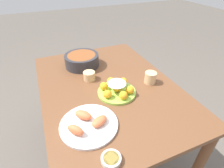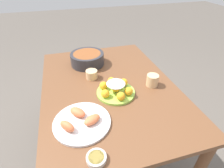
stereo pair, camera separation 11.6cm
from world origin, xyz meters
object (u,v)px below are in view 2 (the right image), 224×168
(dining_table, at_px, (109,95))
(cup_far, at_px, (92,74))
(serving_bowl, at_px, (87,58))
(cup_near, at_px, (152,80))
(cake_plate, at_px, (116,90))
(seafood_platter, at_px, (81,121))
(sauce_bowl, at_px, (96,158))

(dining_table, xyz_separation_m, cup_far, (0.12, 0.10, 0.13))
(serving_bowl, bearing_deg, dining_table, -164.90)
(serving_bowl, bearing_deg, cup_near, -138.34)
(cake_plate, distance_m, serving_bowl, 0.46)
(dining_table, height_order, serving_bowl, serving_bowl)
(cup_near, height_order, cup_far, cup_near)
(cake_plate, bearing_deg, dining_table, 9.91)
(seafood_platter, bearing_deg, dining_table, -36.92)
(seafood_platter, bearing_deg, cup_far, -17.65)
(seafood_platter, xyz_separation_m, cup_near, (0.22, -0.52, 0.02))
(cake_plate, distance_m, sauce_bowl, 0.48)
(serving_bowl, bearing_deg, sauce_bowl, 173.10)
(sauce_bowl, bearing_deg, cup_far, -8.74)
(sauce_bowl, bearing_deg, serving_bowl, -6.90)
(cake_plate, relative_size, cup_near, 3.07)
(cup_near, bearing_deg, cup_far, 61.92)
(cake_plate, bearing_deg, cup_far, 27.08)
(dining_table, height_order, seafood_platter, seafood_platter)
(sauce_bowl, distance_m, cup_far, 0.66)
(serving_bowl, xyz_separation_m, cup_far, (-0.22, 0.01, -0.02))
(dining_table, relative_size, seafood_platter, 4.07)
(cup_far, bearing_deg, dining_table, -140.22)
(cake_plate, distance_m, cup_near, 0.27)
(dining_table, bearing_deg, seafood_platter, 143.08)
(dining_table, distance_m, seafood_platter, 0.40)
(dining_table, distance_m, cup_near, 0.33)
(cup_far, bearing_deg, sauce_bowl, 171.26)
(serving_bowl, relative_size, sauce_bowl, 3.05)
(sauce_bowl, xyz_separation_m, seafood_platter, (0.23, 0.03, 0.00))
(sauce_bowl, xyz_separation_m, cup_near, (0.45, -0.49, 0.03))
(sauce_bowl, relative_size, cup_near, 1.11)
(dining_table, bearing_deg, cup_near, -107.24)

